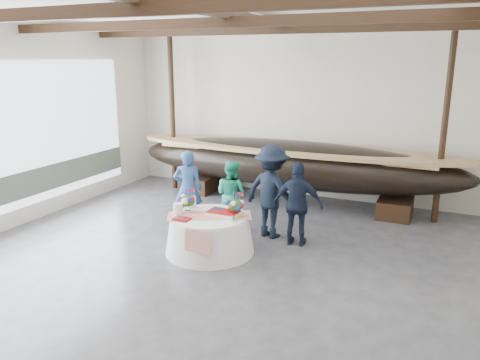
% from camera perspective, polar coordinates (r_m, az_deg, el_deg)
% --- Properties ---
extents(floor, '(10.00, 12.00, 0.01)m').
position_cam_1_polar(floor, '(7.95, -6.18, -12.90)').
color(floor, '#3D3D42').
rests_on(floor, ground).
extents(wall_back, '(10.00, 0.02, 4.50)m').
position_cam_1_polar(wall_back, '(12.64, 7.66, 8.15)').
color(wall_back, silver).
rests_on(wall_back, ground).
extents(pavilion_structure, '(9.80, 11.76, 4.50)m').
position_cam_1_polar(pavilion_structure, '(7.80, -3.64, 17.12)').
color(pavilion_structure, black).
rests_on(pavilion_structure, ground).
extents(open_bay, '(0.03, 7.00, 3.20)m').
position_cam_1_polar(open_bay, '(11.27, -25.93, 3.82)').
color(open_bay, silver).
rests_on(open_bay, ground).
extents(longboat_display, '(8.74, 1.75, 1.64)m').
position_cam_1_polar(longboat_display, '(11.99, 6.18, 2.01)').
color(longboat_display, black).
rests_on(longboat_display, ground).
extents(banquet_table, '(1.72, 1.72, 0.74)m').
position_cam_1_polar(banquet_table, '(9.11, -3.70, -6.56)').
color(banquet_table, white).
rests_on(banquet_table, ground).
extents(tabletop_items, '(1.66, 1.22, 0.40)m').
position_cam_1_polar(tabletop_items, '(9.07, -3.75, -3.18)').
color(tabletop_items, red).
rests_on(tabletop_items, banquet_table).
extents(guest_woman_blue, '(0.75, 0.65, 1.73)m').
position_cam_1_polar(guest_woman_blue, '(10.39, -6.37, -1.05)').
color(guest_woman_blue, navy).
rests_on(guest_woman_blue, ground).
extents(guest_woman_teal, '(0.85, 0.73, 1.52)m').
position_cam_1_polar(guest_woman_teal, '(10.28, -1.09, -1.74)').
color(guest_woman_teal, '#20AA7F').
rests_on(guest_woman_teal, ground).
extents(guest_man_left, '(1.41, 1.04, 1.96)m').
position_cam_1_polar(guest_man_left, '(9.71, 3.90, -1.41)').
color(guest_man_left, black).
rests_on(guest_man_left, ground).
extents(guest_man_right, '(1.03, 0.52, 1.70)m').
position_cam_1_polar(guest_man_right, '(9.34, 7.07, -2.97)').
color(guest_man_right, '#141D31').
rests_on(guest_man_right, ground).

